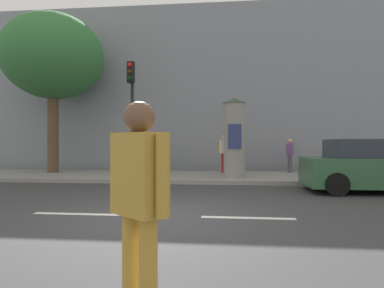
% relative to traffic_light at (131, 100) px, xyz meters
% --- Properties ---
extents(ground_plane, '(80.00, 80.00, 0.00)m').
position_rel_traffic_light_xyz_m(ground_plane, '(2.10, -5.24, -2.97)').
color(ground_plane, '#38383A').
extents(sidewalk_curb, '(36.00, 4.00, 0.15)m').
position_rel_traffic_light_xyz_m(sidewalk_curb, '(2.10, 1.76, -2.90)').
color(sidewalk_curb, gray).
rests_on(sidewalk_curb, ground_plane).
extents(lane_markings, '(25.80, 0.16, 0.01)m').
position_rel_traffic_light_xyz_m(lane_markings, '(2.10, -5.24, -2.97)').
color(lane_markings, silver).
rests_on(lane_markings, ground_plane).
extents(building_backdrop, '(36.00, 5.00, 8.16)m').
position_rel_traffic_light_xyz_m(building_backdrop, '(2.10, 6.76, 1.10)').
color(building_backdrop, gray).
rests_on(building_backdrop, ground_plane).
extents(traffic_light, '(0.24, 0.45, 4.19)m').
position_rel_traffic_light_xyz_m(traffic_light, '(0.00, 0.00, 0.00)').
color(traffic_light, black).
rests_on(traffic_light, sidewalk_curb).
extents(poster_column, '(0.88, 0.88, 2.97)m').
position_rel_traffic_light_xyz_m(poster_column, '(3.69, 0.87, -1.32)').
color(poster_column, gray).
rests_on(poster_column, sidewalk_curb).
extents(street_tree, '(4.37, 4.37, 6.95)m').
position_rel_traffic_light_xyz_m(street_tree, '(-4.19, 2.26, 2.23)').
color(street_tree, brown).
rests_on(street_tree, sidewalk_curb).
extents(pedestrian_with_backpack, '(0.51, 0.47, 1.77)m').
position_rel_traffic_light_xyz_m(pedestrian_with_backpack, '(2.74, -9.22, -1.93)').
color(pedestrian_with_backpack, '#B78C33').
rests_on(pedestrian_with_backpack, ground_plane).
extents(pedestrian_near_pole, '(0.51, 0.58, 1.65)m').
position_rel_traffic_light_xyz_m(pedestrian_near_pole, '(3.28, 2.89, -1.84)').
color(pedestrian_near_pole, maroon).
rests_on(pedestrian_near_pole, sidewalk_curb).
extents(pedestrian_in_red_top, '(0.53, 0.53, 1.54)m').
position_rel_traffic_light_xyz_m(pedestrian_in_red_top, '(-0.16, 3.18, -1.91)').
color(pedestrian_in_red_top, '#4C4C51').
rests_on(pedestrian_in_red_top, sidewalk_curb).
extents(pedestrian_with_bag, '(0.58, 0.28, 1.55)m').
position_rel_traffic_light_xyz_m(pedestrian_with_bag, '(0.70, 0.91, -1.93)').
color(pedestrian_with_bag, '#B78C33').
rests_on(pedestrian_with_bag, sidewalk_curb).
extents(pedestrian_in_dark_shirt, '(0.38, 0.61, 1.48)m').
position_rel_traffic_light_xyz_m(pedestrian_in_dark_shirt, '(6.16, 3.27, -1.96)').
color(pedestrian_in_dark_shirt, '#4C4C51').
rests_on(pedestrian_in_dark_shirt, sidewalk_curb).
extents(parked_car_dark, '(4.28, 1.97, 1.55)m').
position_rel_traffic_light_xyz_m(parked_car_dark, '(7.81, -1.47, -2.23)').
color(parked_car_dark, '#2D5938').
rests_on(parked_car_dark, ground_plane).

